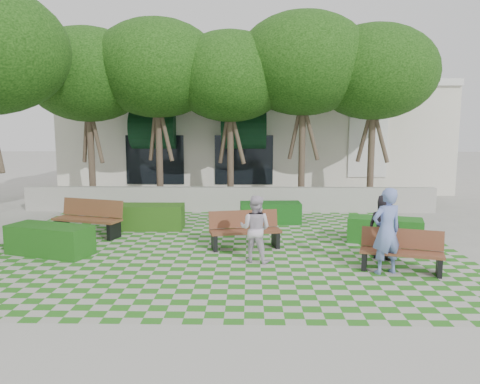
{
  "coord_description": "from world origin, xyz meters",
  "views": [
    {
      "loc": [
        0.74,
        -10.75,
        3.17
      ],
      "look_at": [
        0.5,
        1.5,
        1.4
      ],
      "focal_mm": 35.0,
      "sensor_mm": 36.0,
      "label": 1
    }
  ],
  "objects_px": {
    "bench_mid": "(245,230)",
    "bench_west": "(89,219)",
    "person_dark": "(384,227)",
    "hedge_west": "(50,240)",
    "bench_east": "(401,252)",
    "hedge_east": "(385,230)",
    "person_white": "(255,229)",
    "hedge_midright": "(270,213)",
    "person_blue": "(386,231)",
    "hedge_midleft": "(148,217)"
  },
  "relations": [
    {
      "from": "bench_mid",
      "to": "bench_west",
      "type": "relative_size",
      "value": 0.91
    },
    {
      "from": "person_dark",
      "to": "hedge_west",
      "type": "bearing_deg",
      "value": 23.66
    },
    {
      "from": "bench_east",
      "to": "hedge_east",
      "type": "xyz_separation_m",
      "value": [
        0.35,
        2.5,
        -0.1
      ]
    },
    {
      "from": "hedge_east",
      "to": "person_dark",
      "type": "relative_size",
      "value": 1.24
    },
    {
      "from": "person_white",
      "to": "bench_east",
      "type": "bearing_deg",
      "value": -172.5
    },
    {
      "from": "hedge_east",
      "to": "hedge_midright",
      "type": "bearing_deg",
      "value": 140.12
    },
    {
      "from": "hedge_midright",
      "to": "person_blue",
      "type": "height_order",
      "value": "person_blue"
    },
    {
      "from": "bench_west",
      "to": "person_blue",
      "type": "relative_size",
      "value": 1.12
    },
    {
      "from": "hedge_east",
      "to": "hedge_midleft",
      "type": "relative_size",
      "value": 0.9
    },
    {
      "from": "bench_east",
      "to": "hedge_west",
      "type": "height_order",
      "value": "bench_east"
    },
    {
      "from": "bench_west",
      "to": "person_white",
      "type": "xyz_separation_m",
      "value": [
        4.73,
        -2.43,
        0.28
      ]
    },
    {
      "from": "person_dark",
      "to": "bench_west",
      "type": "bearing_deg",
      "value": 9.75
    },
    {
      "from": "hedge_midright",
      "to": "person_white",
      "type": "height_order",
      "value": "person_white"
    },
    {
      "from": "bench_mid",
      "to": "person_white",
      "type": "bearing_deg",
      "value": -90.68
    },
    {
      "from": "person_white",
      "to": "hedge_midright",
      "type": "bearing_deg",
      "value": -77.88
    },
    {
      "from": "bench_mid",
      "to": "hedge_west",
      "type": "height_order",
      "value": "bench_mid"
    },
    {
      "from": "hedge_midright",
      "to": "hedge_midleft",
      "type": "distance_m",
      "value": 3.9
    },
    {
      "from": "person_dark",
      "to": "hedge_east",
      "type": "bearing_deg",
      "value": -81.63
    },
    {
      "from": "hedge_west",
      "to": "bench_west",
      "type": "bearing_deg",
      "value": 81.02
    },
    {
      "from": "hedge_east",
      "to": "bench_east",
      "type": "bearing_deg",
      "value": -98.05
    },
    {
      "from": "bench_east",
      "to": "bench_mid",
      "type": "distance_m",
      "value": 3.91
    },
    {
      "from": "person_dark",
      "to": "hedge_midleft",
      "type": "bearing_deg",
      "value": -1.02
    },
    {
      "from": "person_dark",
      "to": "person_white",
      "type": "xyz_separation_m",
      "value": [
        -3.06,
        -0.29,
        0.0
      ]
    },
    {
      "from": "hedge_midleft",
      "to": "hedge_west",
      "type": "height_order",
      "value": "hedge_midleft"
    },
    {
      "from": "hedge_midright",
      "to": "hedge_west",
      "type": "distance_m",
      "value": 6.77
    },
    {
      "from": "person_blue",
      "to": "hedge_midleft",
      "type": "bearing_deg",
      "value": -53.58
    },
    {
      "from": "bench_west",
      "to": "person_white",
      "type": "height_order",
      "value": "person_white"
    },
    {
      "from": "hedge_east",
      "to": "hedge_midleft",
      "type": "height_order",
      "value": "hedge_midleft"
    },
    {
      "from": "hedge_midleft",
      "to": "hedge_east",
      "type": "bearing_deg",
      "value": -12.85
    },
    {
      "from": "bench_east",
      "to": "bench_mid",
      "type": "bearing_deg",
      "value": 168.4
    },
    {
      "from": "bench_west",
      "to": "person_white",
      "type": "bearing_deg",
      "value": -9.63
    },
    {
      "from": "hedge_east",
      "to": "hedge_midright",
      "type": "xyz_separation_m",
      "value": [
        -2.98,
        2.49,
        0.0
      ]
    },
    {
      "from": "bench_west",
      "to": "hedge_midleft",
      "type": "distance_m",
      "value": 1.78
    },
    {
      "from": "hedge_midright",
      "to": "hedge_midleft",
      "type": "relative_size",
      "value": 0.9
    },
    {
      "from": "hedge_east",
      "to": "person_white",
      "type": "relative_size",
      "value": 1.24
    },
    {
      "from": "bench_mid",
      "to": "person_blue",
      "type": "height_order",
      "value": "person_blue"
    },
    {
      "from": "bench_mid",
      "to": "hedge_midleft",
      "type": "distance_m",
      "value": 3.68
    },
    {
      "from": "hedge_east",
      "to": "hedge_west",
      "type": "bearing_deg",
      "value": -171.11
    },
    {
      "from": "bench_mid",
      "to": "person_blue",
      "type": "distance_m",
      "value": 3.69
    },
    {
      "from": "bench_west",
      "to": "person_dark",
      "type": "relative_size",
      "value": 1.34
    },
    {
      "from": "bench_east",
      "to": "person_dark",
      "type": "relative_size",
      "value": 1.17
    },
    {
      "from": "hedge_midright",
      "to": "bench_west",
      "type": "bearing_deg",
      "value": -160.27
    },
    {
      "from": "bench_mid",
      "to": "person_white",
      "type": "xyz_separation_m",
      "value": [
        0.25,
        -1.22,
        0.32
      ]
    },
    {
      "from": "hedge_west",
      "to": "hedge_midleft",
      "type": "bearing_deg",
      "value": 57.96
    },
    {
      "from": "hedge_west",
      "to": "hedge_east",
      "type": "bearing_deg",
      "value": 8.89
    },
    {
      "from": "hedge_midleft",
      "to": "person_blue",
      "type": "xyz_separation_m",
      "value": [
        6.01,
        -4.22,
        0.55
      ]
    },
    {
      "from": "person_blue",
      "to": "hedge_east",
      "type": "bearing_deg",
      "value": -124.19
    },
    {
      "from": "bench_west",
      "to": "person_dark",
      "type": "distance_m",
      "value": 8.08
    },
    {
      "from": "hedge_east",
      "to": "hedge_west",
      "type": "height_order",
      "value": "hedge_west"
    },
    {
      "from": "bench_east",
      "to": "hedge_midright",
      "type": "relative_size",
      "value": 0.94
    }
  ]
}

